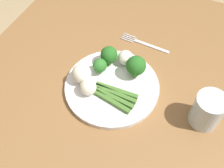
% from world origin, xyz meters
% --- Properties ---
extents(dining_table, '(1.11, 0.89, 0.76)m').
position_xyz_m(dining_table, '(0.00, 0.00, 0.64)').
color(dining_table, olive).
rests_on(dining_table, ground_plane).
extents(plate, '(0.27, 0.27, 0.01)m').
position_xyz_m(plate, '(0.03, 0.01, 0.77)').
color(plate, white).
rests_on(plate, dining_table).
extents(asparagus_bundle, '(0.06, 0.13, 0.01)m').
position_xyz_m(asparagus_bundle, '(-0.01, -0.01, 0.78)').
color(asparagus_bundle, '#47752D').
rests_on(asparagus_bundle, plate).
extents(broccoli_front_left, '(0.05, 0.05, 0.06)m').
position_xyz_m(broccoli_front_left, '(0.10, 0.05, 0.81)').
color(broccoli_front_left, '#568E33').
rests_on(broccoli_front_left, plate).
extents(broccoli_outer_edge, '(0.06, 0.06, 0.07)m').
position_xyz_m(broccoli_outer_edge, '(0.09, -0.03, 0.81)').
color(broccoli_outer_edge, '#568E33').
rests_on(broccoli_outer_edge, plate).
extents(broccoli_right, '(0.04, 0.04, 0.05)m').
position_xyz_m(broccoli_right, '(0.06, 0.06, 0.80)').
color(broccoli_right, '#609E3D').
rests_on(broccoli_right, plate).
extents(cauliflower_left, '(0.06, 0.06, 0.06)m').
position_xyz_m(cauliflower_left, '(0.01, 0.10, 0.80)').
color(cauliflower_left, white).
rests_on(cauliflower_left, plate).
extents(cauliflower_near_center, '(0.05, 0.05, 0.05)m').
position_xyz_m(cauliflower_near_center, '(-0.02, 0.06, 0.80)').
color(cauliflower_near_center, white).
rests_on(cauliflower_near_center, plate).
extents(cauliflower_edge, '(0.05, 0.05, 0.05)m').
position_xyz_m(cauliflower_edge, '(0.12, 0.01, 0.80)').
color(cauliflower_edge, white).
rests_on(cauliflower_edge, plate).
extents(fork, '(0.03, 0.17, 0.00)m').
position_xyz_m(fork, '(0.23, -0.01, 0.76)').
color(fork, silver).
rests_on(fork, dining_table).
extents(water_glass, '(0.08, 0.08, 0.10)m').
position_xyz_m(water_glass, '(0.03, -0.25, 0.81)').
color(water_glass, silver).
rests_on(water_glass, dining_table).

